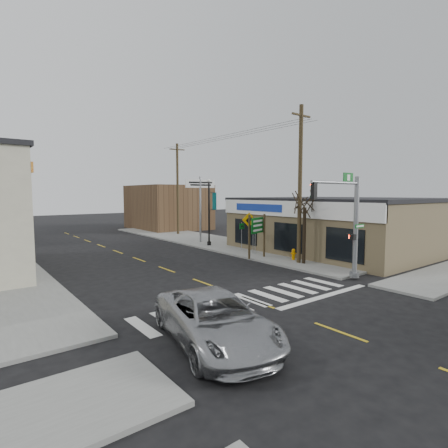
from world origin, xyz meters
TOP-DOWN VIEW (x-y plane):
  - ground at (0.00, 0.00)m, footprint 140.00×140.00m
  - sidewalk_right at (9.00, 13.00)m, footprint 6.00×38.00m
  - center_line at (0.00, 8.00)m, footprint 0.12×56.00m
  - crosswalk at (0.00, 0.40)m, footprint 11.00×2.20m
  - thrift_store at (14.50, 6.00)m, footprint 12.00×14.00m
  - bldg_distant_right at (12.00, 30.00)m, footprint 8.00×10.00m
  - suv at (-3.81, -2.21)m, footprint 3.65×5.91m
  - traffic_signal_pole at (6.09, -0.29)m, footprint 4.32×0.36m
  - guide_sign at (6.49, 7.01)m, footprint 1.72×0.14m
  - fire_hydrant at (7.92, 4.99)m, footprint 0.24×0.24m
  - ped_crossing_sign at (8.20, 9.82)m, footprint 1.16×0.08m
  - lamp_post at (7.31, 13.87)m, footprint 0.73×0.58m
  - dance_center_sign at (7.81, 16.07)m, footprint 2.81×0.18m
  - bare_tree at (7.55, 3.79)m, footprint 2.67×2.67m
  - shrub_front at (9.48, 4.80)m, footprint 1.24×1.24m
  - shrub_back at (10.85, 6.28)m, footprint 1.23×1.23m
  - utility_pole_near at (7.50, 4.17)m, footprint 1.73×0.26m
  - utility_pole_far at (9.43, 22.97)m, footprint 1.71×0.26m

SIDE VIEW (x-z plane):
  - ground at x=0.00m, z-range 0.00..0.00m
  - center_line at x=0.00m, z-range 0.00..0.01m
  - crosswalk at x=0.00m, z-range 0.00..0.01m
  - sidewalk_right at x=9.00m, z-range 0.00..0.13m
  - fire_hydrant at x=7.92m, z-range 0.16..0.92m
  - shrub_back at x=10.85m, z-range 0.13..1.05m
  - shrub_front at x=9.48m, z-range 0.13..1.06m
  - suv at x=-3.81m, z-range 0.00..1.53m
  - thrift_store at x=14.50m, z-range 0.00..4.00m
  - guide_sign at x=6.49m, z-range 0.56..3.57m
  - ped_crossing_sign at x=8.20m, z-range 0.66..3.64m
  - bldg_distant_right at x=12.00m, z-range 0.00..5.60m
  - traffic_signal_pole at x=6.09m, z-range 0.66..6.14m
  - lamp_post at x=7.31m, z-range 0.58..6.24m
  - bare_tree at x=7.55m, z-range 1.66..7.01m
  - dance_center_sign at x=7.81m, z-range 1.71..7.67m
  - utility_pole_far at x=9.43m, z-range 0.26..10.08m
  - utility_pole_near at x=7.50m, z-range 0.26..10.20m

